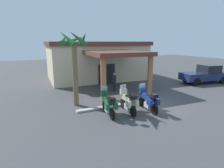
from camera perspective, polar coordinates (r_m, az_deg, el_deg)
ground_plane at (r=13.67m, az=11.51°, el=-6.26°), size 80.00×80.00×0.00m
motel_building at (r=22.72m, az=-4.69°, el=7.21°), size 11.41×12.57×4.38m
motorcycle_green at (r=11.46m, az=-1.16°, el=-6.02°), size 0.78×2.21×1.61m
motorcycle_cream at (r=11.93m, az=4.89°, el=-5.30°), size 0.75×2.21×1.61m
motorcycle_blue at (r=12.40m, az=10.89°, el=-4.80°), size 0.74×2.21×1.61m
pedestrian at (r=17.00m, az=0.70°, el=1.07°), size 0.43×0.36×1.66m
pickup_truck_navy at (r=22.68m, az=26.36°, el=2.61°), size 5.43×2.68×1.95m
palm_tree_roadside at (r=12.93m, az=-11.37°, el=9.05°), size 1.97×2.03×5.13m
curb_strip at (r=13.24m, az=1.93°, el=-6.35°), size 5.96×0.36×0.12m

